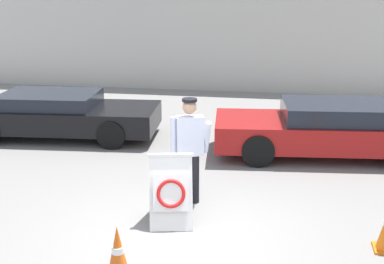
{
  "coord_description": "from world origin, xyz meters",
  "views": [
    {
      "loc": [
        1.48,
        -7.09,
        3.73
      ],
      "look_at": [
        -0.08,
        1.99,
        1.1
      ],
      "focal_mm": 50.0,
      "sensor_mm": 36.0,
      "label": 1
    }
  ],
  "objects_px": {
    "traffic_cone_near": "(118,254)",
    "security_guard": "(190,145)",
    "barricade_sign": "(171,189)",
    "parked_car_front_coupe": "(58,114)",
    "parked_car_rear_sedan": "(327,128)"
  },
  "relations": [
    {
      "from": "barricade_sign",
      "to": "parked_car_front_coupe",
      "type": "relative_size",
      "value": 0.23
    },
    {
      "from": "security_guard",
      "to": "traffic_cone_near",
      "type": "distance_m",
      "value": 2.74
    },
    {
      "from": "traffic_cone_near",
      "to": "parked_car_rear_sedan",
      "type": "xyz_separation_m",
      "value": [
        2.95,
        5.68,
        0.23
      ]
    },
    {
      "from": "barricade_sign",
      "to": "traffic_cone_near",
      "type": "height_order",
      "value": "barricade_sign"
    },
    {
      "from": "parked_car_rear_sedan",
      "to": "parked_car_front_coupe",
      "type": "bearing_deg",
      "value": -9.11
    },
    {
      "from": "barricade_sign",
      "to": "parked_car_front_coupe",
      "type": "xyz_separation_m",
      "value": [
        -3.71,
        4.25,
        0.01
      ]
    },
    {
      "from": "security_guard",
      "to": "barricade_sign",
      "type": "bearing_deg",
      "value": -121.44
    },
    {
      "from": "traffic_cone_near",
      "to": "parked_car_rear_sedan",
      "type": "distance_m",
      "value": 6.41
    },
    {
      "from": "barricade_sign",
      "to": "parked_car_rear_sedan",
      "type": "bearing_deg",
      "value": 43.28
    },
    {
      "from": "parked_car_rear_sedan",
      "to": "barricade_sign",
      "type": "bearing_deg",
      "value": 49.96
    },
    {
      "from": "security_guard",
      "to": "parked_car_rear_sedan",
      "type": "height_order",
      "value": "security_guard"
    },
    {
      "from": "parked_car_rear_sedan",
      "to": "traffic_cone_near",
      "type": "bearing_deg",
      "value": 56.91
    },
    {
      "from": "traffic_cone_near",
      "to": "security_guard",
      "type": "bearing_deg",
      "value": 79.87
    },
    {
      "from": "barricade_sign",
      "to": "traffic_cone_near",
      "type": "distance_m",
      "value": 1.85
    },
    {
      "from": "barricade_sign",
      "to": "security_guard",
      "type": "height_order",
      "value": "security_guard"
    }
  ]
}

